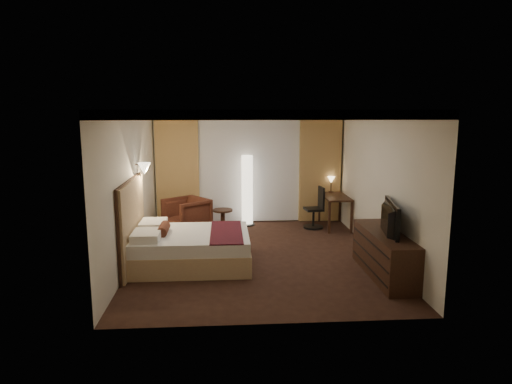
{
  "coord_description": "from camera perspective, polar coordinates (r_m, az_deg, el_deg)",
  "views": [
    {
      "loc": [
        -0.6,
        -8.16,
        2.7
      ],
      "look_at": [
        0.0,
        0.4,
        1.15
      ],
      "focal_mm": 32.0,
      "sensor_mm": 36.0,
      "label": 1
    }
  ],
  "objects": [
    {
      "name": "crown_molding",
      "position": [
        8.18,
        0.2,
        9.82
      ],
      "size": [
        4.5,
        5.5,
        0.12
      ],
      "primitive_type": null,
      "color": "black",
      "rests_on": "ceiling"
    },
    {
      "name": "office_chair",
      "position": [
        10.58,
        7.22,
        -1.95
      ],
      "size": [
        0.52,
        0.52,
        0.97
      ],
      "primitive_type": null,
      "rotation": [
        0.0,
        0.0,
        0.12
      ],
      "color": "black",
      "rests_on": "floor"
    },
    {
      "name": "side_table",
      "position": [
        10.35,
        -4.17,
        -3.51
      ],
      "size": [
        0.45,
        0.45,
        0.49
      ],
      "primitive_type": null,
      "color": "black",
      "rests_on": "floor"
    },
    {
      "name": "desk_lamp",
      "position": [
        11.07,
        9.36,
        0.84
      ],
      "size": [
        0.18,
        0.18,
        0.34
      ],
      "primitive_type": null,
      "color": "#FFD899",
      "rests_on": "desk"
    },
    {
      "name": "ceiling",
      "position": [
        8.18,
        0.2,
        10.24
      ],
      "size": [
        4.5,
        5.5,
        0.01
      ],
      "primitive_type": "cube",
      "color": "white",
      "rests_on": "back_wall"
    },
    {
      "name": "left_wall",
      "position": [
        8.44,
        -15.23,
        0.67
      ],
      "size": [
        0.02,
        5.5,
        2.7
      ],
      "primitive_type": "cube",
      "color": "#EFE4CF",
      "rests_on": "floor"
    },
    {
      "name": "soffit",
      "position": [
        10.68,
        -0.8,
        9.7
      ],
      "size": [
        4.5,
        0.5,
        0.2
      ],
      "primitive_type": "cube",
      "color": "white",
      "rests_on": "ceiling"
    },
    {
      "name": "right_wall",
      "position": [
        8.75,
        15.05,
        1.01
      ],
      "size": [
        0.02,
        5.5,
        2.7
      ],
      "primitive_type": "cube",
      "color": "#EFE4CF",
      "rests_on": "floor"
    },
    {
      "name": "television",
      "position": [
        7.64,
        15.77,
        -2.54
      ],
      "size": [
        0.85,
        1.23,
        0.15
      ],
      "primitive_type": "imported",
      "rotation": [
        0.0,
        0.0,
        1.38
      ],
      "color": "black",
      "rests_on": "dresser"
    },
    {
      "name": "curtain_left_drape",
      "position": [
        10.92,
        -9.76,
        2.46
      ],
      "size": [
        1.0,
        0.14,
        2.45
      ],
      "primitive_type": "cube",
      "color": "tan",
      "rests_on": "back_wall"
    },
    {
      "name": "dresser",
      "position": [
        7.83,
        15.73,
        -7.49
      ],
      "size": [
        0.5,
        1.89,
        0.74
      ],
      "primitive_type": null,
      "color": "black",
      "rests_on": "floor"
    },
    {
      "name": "curtain_right_drape",
      "position": [
        11.11,
        7.98,
        2.64
      ],
      "size": [
        1.0,
        0.14,
        2.45
      ],
      "primitive_type": "cube",
      "color": "tan",
      "rests_on": "back_wall"
    },
    {
      "name": "headboard",
      "position": [
        8.17,
        -15.21,
        -3.94
      ],
      "size": [
        0.12,
        1.87,
        1.5
      ],
      "primitive_type": null,
      "color": "tan",
      "rests_on": "floor"
    },
    {
      "name": "floor",
      "position": [
        8.62,
        0.19,
        -8.02
      ],
      "size": [
        4.5,
        5.5,
        0.01
      ],
      "primitive_type": "cube",
      "color": "black",
      "rests_on": "ground"
    },
    {
      "name": "curtain_sheer",
      "position": [
        10.95,
        -0.83,
        2.62
      ],
      "size": [
        2.48,
        0.04,
        2.45
      ],
      "primitive_type": "cube",
      "color": "silver",
      "rests_on": "back_wall"
    },
    {
      "name": "wall_sconce",
      "position": [
        8.75,
        -13.79,
        2.85
      ],
      "size": [
        0.24,
        0.24,
        0.24
      ],
      "primitive_type": null,
      "color": "white",
      "rests_on": "left_wall"
    },
    {
      "name": "back_wall",
      "position": [
        11.01,
        -0.86,
        3.19
      ],
      "size": [
        4.5,
        0.02,
        2.7
      ],
      "primitive_type": "cube",
      "color": "#EFE4CF",
      "rests_on": "floor"
    },
    {
      "name": "bed",
      "position": [
        8.16,
        -7.98,
        -7.02
      ],
      "size": [
        2.01,
        1.57,
        0.59
      ],
      "primitive_type": null,
      "color": "white",
      "rests_on": "floor"
    },
    {
      "name": "floor_lamp",
      "position": [
        10.71,
        -1.11,
        0.22
      ],
      "size": [
        0.35,
        0.35,
        1.68
      ],
      "primitive_type": null,
      "color": "white",
      "rests_on": "floor"
    },
    {
      "name": "desk",
      "position": [
        10.76,
        9.81,
        -2.4
      ],
      "size": [
        0.55,
        1.17,
        0.75
      ],
      "primitive_type": null,
      "color": "black",
      "rests_on": "floor"
    },
    {
      "name": "armchair",
      "position": [
        10.26,
        -8.68,
        -2.69
      ],
      "size": [
        1.12,
        1.13,
        0.85
      ],
      "primitive_type": "imported",
      "rotation": [
        0.0,
        0.0,
        -0.91
      ],
      "color": "#441D14",
      "rests_on": "floor"
    }
  ]
}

